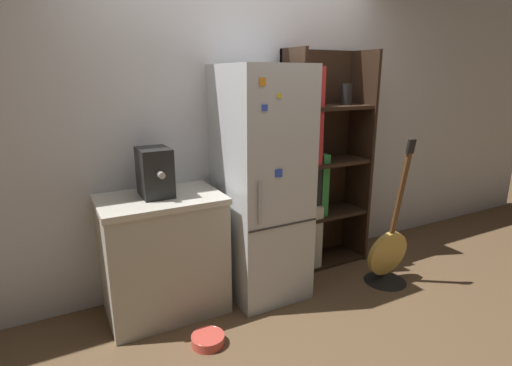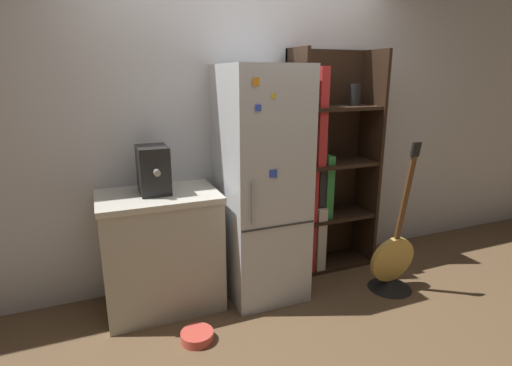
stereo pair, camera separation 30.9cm
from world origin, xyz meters
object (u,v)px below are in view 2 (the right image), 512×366
object	(u,v)px
guitar	(392,269)
pet_bowl	(197,336)
refrigerator	(260,184)
espresso_machine	(153,170)
bookshelf	(319,175)

from	to	relation	value
guitar	pet_bowl	xyz separation A→B (m)	(-1.63, -0.06, -0.14)
pet_bowl	refrigerator	bearing A→B (deg)	36.14
refrigerator	guitar	xyz separation A→B (m)	(0.98, -0.42, -0.71)
refrigerator	pet_bowl	xyz separation A→B (m)	(-0.65, -0.47, -0.85)
espresso_machine	pet_bowl	bearing A→B (deg)	-76.49
pet_bowl	bookshelf	bearing A→B (deg)	27.24
refrigerator	bookshelf	size ratio (longest dim) A/B	0.93
refrigerator	pet_bowl	size ratio (longest dim) A/B	8.11
bookshelf	espresso_machine	distance (m)	1.44
bookshelf	espresso_machine	size ratio (longest dim) A/B	5.66
guitar	espresso_machine	bearing A→B (deg)	163.99
bookshelf	guitar	size ratio (longest dim) A/B	1.54
guitar	pet_bowl	distance (m)	1.64
bookshelf	pet_bowl	size ratio (longest dim) A/B	8.72
refrigerator	bookshelf	world-z (taller)	bookshelf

